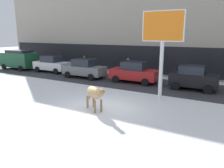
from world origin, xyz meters
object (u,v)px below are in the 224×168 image
Objects in this scene: car_red_sedan at (134,72)px; cow_tan at (95,93)px; billboard at (163,32)px; pedestrian_near_billboard at (84,63)px; car_black_hatchback at (193,78)px; car_darkgreen_van at (18,59)px; pedestrian_by_cars at (128,66)px; car_grey_sedan at (84,68)px; car_white_sedan at (52,64)px.

cow_tan is at bearing -81.54° from car_red_sedan.
billboard reaches higher than pedestrian_near_billboard.
car_black_hatchback is 13.30m from pedestrian_near_billboard.
car_red_sedan is (15.33, 0.25, -0.33)m from car_darkgreen_van.
pedestrian_by_cars is (-5.89, 7.35, -3.43)m from billboard.
billboard is 3.21× the size of pedestrian_near_billboard.
car_darkgreen_van is (-16.48, 7.50, 0.25)m from cow_tan.
billboard reaches higher than pedestrian_by_cars.
car_grey_sedan is (-8.84, 3.68, -3.41)m from billboard.
pedestrian_by_cars is at bearing 19.90° from car_white_sedan.
car_black_hatchback reaches higher than car_grey_sedan.
pedestrian_near_billboard and pedestrian_by_cars have the same top height.
car_grey_sedan is 1.20× the size of car_black_hatchback.
car_black_hatchback is at bearing -14.21° from pedestrian_near_billboard.
car_black_hatchback is (5.00, -0.07, 0.02)m from car_red_sedan.
car_darkgreen_van is 1.10× the size of car_red_sedan.
car_black_hatchback reaches higher than pedestrian_by_cars.
car_red_sedan is 3.86m from pedestrian_by_cars.
car_white_sedan is 10.25m from car_red_sedan.
car_black_hatchback is (10.12, 0.40, 0.02)m from car_grey_sedan.
pedestrian_by_cars is (-7.17, 3.26, -0.05)m from car_black_hatchback.
car_grey_sedan is 2.46× the size of pedestrian_by_cars.
cow_tan is 14.19m from pedestrian_near_billboard.
car_grey_sedan is 1.00× the size of car_red_sedan.
pedestrian_by_cars is at bearing 106.90° from cow_tan.
billboard is 3.21× the size of pedestrian_by_cars.
cow_tan is 1.07× the size of pedestrian_near_billboard.
billboard is 5.46m from car_black_hatchback.
pedestrian_near_billboard is (-12.89, 3.26, -0.05)m from car_black_hatchback.
pedestrian_by_cars is at bearing 14.65° from car_darkgreen_van.
car_white_sedan is at bearing 171.73° from car_grey_sedan.
pedestrian_near_billboard is at bearing 180.00° from pedestrian_by_cars.
car_darkgreen_van is 2.69× the size of pedestrian_by_cars.
billboard is 1.56× the size of car_black_hatchback.
pedestrian_by_cars is at bearing 128.72° from billboard.
car_darkgreen_van is (-19.05, 3.91, -3.07)m from billboard.
cow_tan is at bearing -24.47° from car_darkgreen_van.
car_black_hatchback is at bearing 2.28° from car_grey_sedan.
car_red_sedan is at bearing 131.81° from billboard.
car_black_hatchback reaches higher than pedestrian_near_billboard.
pedestrian_by_cars reaches higher than cow_tan.
car_grey_sedan is 4.60m from pedestrian_near_billboard.
billboard is 1.19× the size of car_darkgreen_van.
car_black_hatchback is (20.33, 0.18, -0.32)m from car_darkgreen_van.
cow_tan is 0.43× the size of car_white_sedan.
pedestrian_near_billboard reaches higher than cow_tan.
car_red_sedan is (-1.15, 7.75, -0.09)m from cow_tan.
pedestrian_near_billboard is (-2.77, 3.67, -0.03)m from car_grey_sedan.
cow_tan is 0.33× the size of billboard.
pedestrian_near_billboard is at bearing 157.99° from car_red_sedan.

